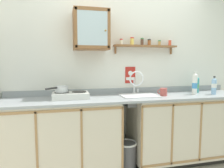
% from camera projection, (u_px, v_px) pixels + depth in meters
% --- Properties ---
extents(back_wall, '(3.99, 0.07, 2.64)m').
position_uv_depth(back_wall, '(125.00, 69.00, 3.02)').
color(back_wall, silver).
rests_on(back_wall, ground).
extents(lower_cabinet_run, '(1.48, 0.64, 0.94)m').
position_uv_depth(lower_cabinet_run, '(60.00, 138.00, 2.56)').
color(lower_cabinet_run, black).
rests_on(lower_cabinet_run, ground).
extents(lower_cabinet_run_right, '(1.68, 0.64, 0.94)m').
position_uv_depth(lower_cabinet_run_right, '(186.00, 127.00, 2.98)').
color(lower_cabinet_run_right, black).
rests_on(lower_cabinet_run_right, ground).
extents(countertop, '(3.35, 0.67, 0.03)m').
position_uv_depth(countertop, '(132.00, 98.00, 2.73)').
color(countertop, gray).
rests_on(countertop, lower_cabinet_run).
extents(backsplash, '(3.35, 0.02, 0.08)m').
position_uv_depth(backsplash, '(125.00, 91.00, 3.02)').
color(backsplash, gray).
rests_on(backsplash, countertop).
extents(sink, '(0.50, 0.43, 0.46)m').
position_uv_depth(sink, '(139.00, 96.00, 2.79)').
color(sink, silver).
rests_on(sink, countertop).
extents(hot_plate_stove, '(0.45, 0.29, 0.08)m').
position_uv_depth(hot_plate_stove, '(71.00, 95.00, 2.56)').
color(hot_plate_stove, silver).
rests_on(hot_plate_stove, countertop).
extents(saucepan, '(0.27, 0.24, 0.08)m').
position_uv_depth(saucepan, '(61.00, 89.00, 2.54)').
color(saucepan, silver).
rests_on(saucepan, hot_plate_stove).
extents(bottle_detergent_teal_0, '(0.08, 0.08, 0.27)m').
position_uv_depth(bottle_detergent_teal_0, '(196.00, 85.00, 3.08)').
color(bottle_detergent_teal_0, teal).
rests_on(bottle_detergent_teal_0, countertop).
extents(bottle_opaque_white_1, '(0.07, 0.07, 0.33)m').
position_uv_depth(bottle_opaque_white_1, '(195.00, 84.00, 2.89)').
color(bottle_opaque_white_1, white).
rests_on(bottle_opaque_white_1, countertop).
extents(bottle_water_blue_2, '(0.07, 0.07, 0.26)m').
position_uv_depth(bottle_water_blue_2, '(214.00, 86.00, 2.89)').
color(bottle_water_blue_2, '#8CB7E0').
rests_on(bottle_water_blue_2, countertop).
extents(mug, '(0.14, 0.10, 0.11)m').
position_uv_depth(mug, '(163.00, 92.00, 2.78)').
color(mug, '#B24C47').
rests_on(mug, countertop).
extents(wall_cabinet, '(0.46, 0.35, 0.52)m').
position_uv_depth(wall_cabinet, '(91.00, 30.00, 2.66)').
color(wall_cabinet, brown).
extents(spice_shelf, '(0.95, 0.14, 0.23)m').
position_uv_depth(spice_shelf, '(145.00, 45.00, 2.96)').
color(spice_shelf, brown).
extents(warning_sign, '(0.15, 0.01, 0.24)m').
position_uv_depth(warning_sign, '(130.00, 75.00, 3.02)').
color(warning_sign, '#B2261E').
extents(trash_bin, '(0.27, 0.27, 0.38)m').
position_uv_depth(trash_bin, '(127.00, 156.00, 2.67)').
color(trash_bin, '#4C4C51').
rests_on(trash_bin, ground).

